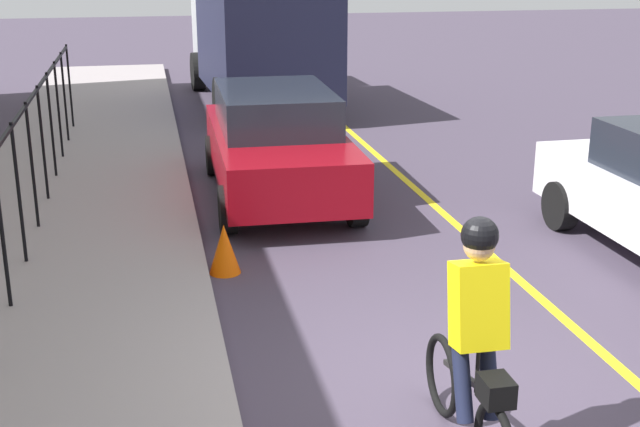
# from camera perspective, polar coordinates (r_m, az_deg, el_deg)

# --- Properties ---
(ground_plane) EXTENTS (80.00, 80.00, 0.00)m
(ground_plane) POSITION_cam_1_polar(r_m,az_deg,el_deg) (7.28, 8.94, -11.88)
(ground_plane) COLOR #43394A
(lane_line_centre) EXTENTS (36.00, 0.12, 0.01)m
(lane_line_centre) POSITION_cam_1_polar(r_m,az_deg,el_deg) (7.95, 19.99, -10.13)
(lane_line_centre) COLOR yellow
(lane_line_centre) RESTS_ON ground
(cyclist_lead) EXTENTS (1.71, 0.36, 1.83)m
(cyclist_lead) POSITION_cam_1_polar(r_m,az_deg,el_deg) (6.08, 10.43, -8.55)
(cyclist_lead) COLOR black
(cyclist_lead) RESTS_ON ground
(parked_sedan_rear) EXTENTS (4.44, 2.00, 1.58)m
(parked_sedan_rear) POSITION_cam_1_polar(r_m,az_deg,el_deg) (12.35, -2.94, 4.84)
(parked_sedan_rear) COLOR maroon
(parked_sedan_rear) RESTS_ON ground
(box_truck_background) EXTENTS (6.81, 2.80, 2.78)m
(box_truck_background) POSITION_cam_1_polar(r_m,az_deg,el_deg) (19.65, -4.22, 11.76)
(box_truck_background) COLOR #1B1D35
(box_truck_background) RESTS_ON ground
(traffic_cone_far) EXTENTS (0.36, 0.36, 0.58)m
(traffic_cone_far) POSITION_cam_1_polar(r_m,az_deg,el_deg) (9.61, -6.48, -2.40)
(traffic_cone_far) COLOR #F25604
(traffic_cone_far) RESTS_ON ground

